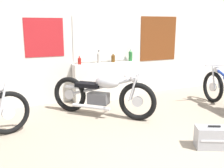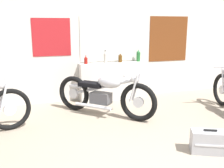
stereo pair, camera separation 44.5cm
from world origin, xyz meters
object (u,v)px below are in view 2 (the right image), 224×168
object	(u,v)px
hard_case_silver	(209,142)
motorcycle_silver	(104,94)
bottle_left_center	(105,57)
bottle_leftmost	(86,60)
bottle_right_center	(138,56)
bottle_center	(120,58)

from	to	relation	value
hard_case_silver	motorcycle_silver	bearing A→B (deg)	116.21
bottle_left_center	motorcycle_silver	distance (m)	1.17
bottle_leftmost	bottle_left_center	bearing A→B (deg)	-1.53
bottle_right_center	hard_case_silver	bearing A→B (deg)	-94.15
bottle_center	motorcycle_silver	size ratio (longest dim) A/B	0.14
bottle_right_center	motorcycle_silver	world-z (taller)	bottle_right_center
hard_case_silver	bottle_center	bearing A→B (deg)	94.73
motorcycle_silver	bottle_right_center	bearing A→B (deg)	41.75
bottle_left_center	hard_case_silver	xyz separation A→B (m)	(0.60, -2.85, -0.83)
bottle_left_center	bottle_center	world-z (taller)	bottle_left_center
bottle_leftmost	hard_case_silver	world-z (taller)	bottle_leftmost
bottle_leftmost	bottle_left_center	xyz separation A→B (m)	(0.44, -0.01, 0.05)
bottle_center	hard_case_silver	world-z (taller)	bottle_center
bottle_left_center	motorcycle_silver	size ratio (longest dim) A/B	0.18
bottle_left_center	bottle_right_center	bearing A→B (deg)	2.86
motorcycle_silver	bottle_center	bearing A→B (deg)	55.76
hard_case_silver	bottle_leftmost	bearing A→B (deg)	110.00
bottle_left_center	bottle_right_center	distance (m)	0.81
motorcycle_silver	hard_case_silver	distance (m)	2.11
bottle_left_center	hard_case_silver	bearing A→B (deg)	-78.03
bottle_leftmost	motorcycle_silver	xyz separation A→B (m)	(0.12, -0.98, -0.51)
bottle_leftmost	bottle_right_center	size ratio (longest dim) A/B	0.61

